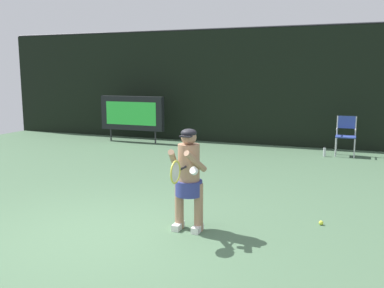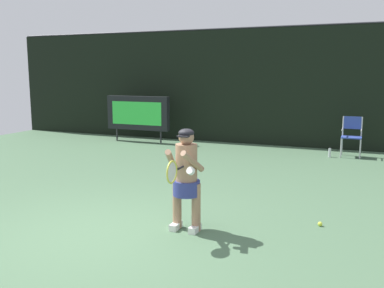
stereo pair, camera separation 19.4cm
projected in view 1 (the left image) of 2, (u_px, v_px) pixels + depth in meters
The scene contains 8 objects.
ground at pixel (96, 241), 5.86m from camera, with size 18.00×22.00×0.03m.
backdrop_screen at pixel (249, 87), 13.56m from camera, with size 18.00×0.12×3.66m.
scoreboard at pixel (132, 113), 14.02m from camera, with size 2.20×0.21×1.50m.
umpire_chair at pixel (346, 133), 11.74m from camera, with size 0.52×0.44×1.08m.
water_bottle at pixel (324, 152), 11.70m from camera, with size 0.07×0.07×0.27m.
tennis_player at pixel (189, 175), 6.13m from camera, with size 0.53×0.60×1.48m.
tennis_racket at pixel (176, 172), 5.66m from camera, with size 0.03×0.60×0.31m.
tennis_ball_loose at pixel (321, 223), 6.44m from camera, with size 0.07×0.07×0.07m.
Camera 1 is at (3.20, -4.92, 2.26)m, focal length 40.29 mm.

